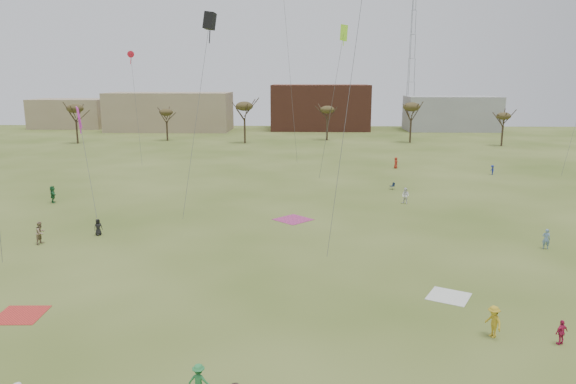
{
  "coord_description": "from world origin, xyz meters",
  "views": [
    {
      "loc": [
        1.39,
        -28.06,
        14.11
      ],
      "look_at": [
        0.0,
        12.0,
        5.5
      ],
      "focal_mm": 33.56,
      "sensor_mm": 36.0,
      "label": 1
    }
  ],
  "objects_px": {
    "spectator_fore_a": "(562,332)",
    "flyer_near_center": "(199,380)",
    "camp_chair_right": "(392,187)",
    "radio_tower": "(411,58)"
  },
  "relations": [
    {
      "from": "spectator_fore_a",
      "to": "camp_chair_right",
      "type": "bearing_deg",
      "value": -111.11
    },
    {
      "from": "flyer_near_center",
      "to": "camp_chair_right",
      "type": "relative_size",
      "value": 1.81
    },
    {
      "from": "spectator_fore_a",
      "to": "radio_tower",
      "type": "xyz_separation_m",
      "value": [
        14.86,
        125.97,
        18.51
      ]
    },
    {
      "from": "spectator_fore_a",
      "to": "radio_tower",
      "type": "relative_size",
      "value": 0.03
    },
    {
      "from": "flyer_near_center",
      "to": "camp_chair_right",
      "type": "height_order",
      "value": "flyer_near_center"
    },
    {
      "from": "spectator_fore_a",
      "to": "camp_chair_right",
      "type": "height_order",
      "value": "spectator_fore_a"
    },
    {
      "from": "camp_chair_right",
      "to": "spectator_fore_a",
      "type": "bearing_deg",
      "value": -19.42
    },
    {
      "from": "spectator_fore_a",
      "to": "radio_tower",
      "type": "distance_m",
      "value": 128.19
    },
    {
      "from": "radio_tower",
      "to": "camp_chair_right",
      "type": "bearing_deg",
      "value": -101.68
    },
    {
      "from": "spectator_fore_a",
      "to": "flyer_near_center",
      "type": "bearing_deg",
      "value": -8.52
    }
  ]
}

